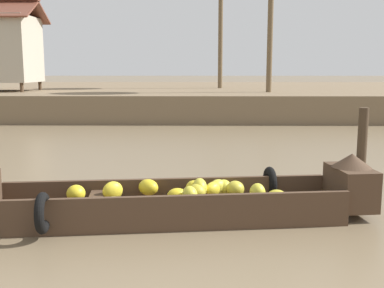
% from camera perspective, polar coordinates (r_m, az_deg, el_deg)
% --- Properties ---
extents(ground_plane, '(300.00, 300.00, 0.00)m').
position_cam_1_polar(ground_plane, '(11.82, 2.89, -1.02)').
color(ground_plane, '#726047').
extents(riverbank_strip, '(160.00, 20.00, 1.09)m').
position_cam_1_polar(riverbank_strip, '(27.50, 1.66, 5.92)').
color(riverbank_strip, '#756047').
rests_on(riverbank_strip, ground).
extents(banana_boat, '(5.82, 2.08, 0.89)m').
position_cam_1_polar(banana_boat, '(6.52, -2.57, -6.76)').
color(banana_boat, '#473323').
rests_on(banana_boat, ground).
extents(mooring_post, '(0.14, 0.14, 1.54)m').
position_cam_1_polar(mooring_post, '(7.25, 20.05, -1.85)').
color(mooring_post, '#423323').
rests_on(mooring_post, ground).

